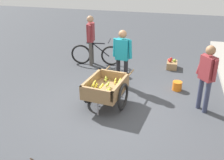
% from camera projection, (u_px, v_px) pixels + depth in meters
% --- Properties ---
extents(ground_plane, '(24.00, 24.00, 0.00)m').
position_uv_depth(ground_plane, '(116.00, 111.00, 6.24)').
color(ground_plane, '#3D3F44').
extents(fruit_cart, '(1.73, 1.02, 0.70)m').
position_uv_depth(fruit_cart, '(106.00, 89.00, 6.30)').
color(fruit_cart, '#937047').
rests_on(fruit_cart, ground).
extents(vendor_person, '(0.24, 0.54, 1.58)m').
position_uv_depth(vendor_person, '(122.00, 54.00, 7.05)').
color(vendor_person, black).
rests_on(vendor_person, ground).
extents(bicycle, '(0.46, 1.66, 0.85)m').
position_uv_depth(bicycle, '(96.00, 54.00, 8.75)').
color(bicycle, black).
rests_on(bicycle, ground).
extents(cyclist_person, '(0.52, 0.24, 1.61)m').
position_uv_depth(cyclist_person, '(91.00, 36.00, 8.51)').
color(cyclist_person, '#4C4742').
rests_on(cyclist_person, ground).
extents(plastic_bucket, '(0.25, 0.25, 0.24)m').
position_uv_depth(plastic_bucket, '(177.00, 86.00, 7.16)').
color(plastic_bucket, orange).
rests_on(plastic_bucket, ground).
extents(mixed_fruit_crate, '(0.44, 0.32, 0.31)m').
position_uv_depth(mixed_fruit_crate, '(172.00, 65.00, 8.55)').
color(mixed_fruit_crate, '#99754C').
rests_on(mixed_fruit_crate, ground).
extents(bystander_person, '(0.43, 0.41, 1.58)m').
position_uv_depth(bystander_person, '(207.00, 73.00, 5.89)').
color(bystander_person, '#333851').
rests_on(bystander_person, ground).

